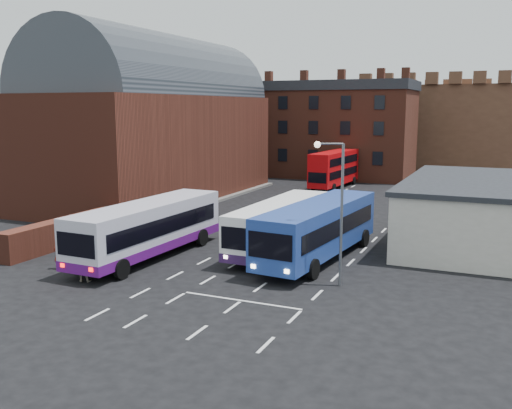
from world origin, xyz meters
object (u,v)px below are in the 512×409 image
at_px(bus_blue, 319,227).
at_px(pedestrian_beige, 83,265).
at_px(bus_white_inbound, 280,222).
at_px(street_lamp, 337,200).
at_px(bus_red_double, 334,169).
at_px(bus_white_outbound, 148,225).
at_px(pedestrian_red, 59,255).

relative_size(bus_blue, pedestrian_beige, 7.03).
height_order(bus_white_inbound, pedestrian_beige, bus_white_inbound).
height_order(bus_blue, street_lamp, street_lamp).
relative_size(bus_red_double, pedestrian_beige, 5.79).
bearing_deg(bus_blue, street_lamp, 122.50).
bearing_deg(bus_red_double, bus_white_inbound, 103.61).
relative_size(bus_blue, bus_red_double, 1.21).
distance_m(bus_white_outbound, pedestrian_beige, 5.55).
bearing_deg(pedestrian_red, street_lamp, -172.90).
bearing_deg(bus_blue, bus_white_inbound, -13.43).
bearing_deg(bus_white_inbound, pedestrian_red, 43.17).
bearing_deg(bus_red_double, pedestrian_beige, 90.95).
relative_size(bus_white_inbound, bus_blue, 0.91).
distance_m(bus_white_inbound, bus_blue, 2.96).
height_order(pedestrian_red, pedestrian_beige, pedestrian_beige).
bearing_deg(bus_blue, pedestrian_red, 37.53).
height_order(bus_white_outbound, pedestrian_red, bus_white_outbound).
xyz_separation_m(bus_blue, pedestrian_red, (-12.61, -7.92, -1.14)).
bearing_deg(bus_red_double, street_lamp, 110.21).
xyz_separation_m(bus_white_outbound, pedestrian_red, (-3.14, -4.19, -1.12)).
distance_m(bus_blue, street_lamp, 5.72).
bearing_deg(pedestrian_beige, bus_white_outbound, -108.12).
bearing_deg(pedestrian_red, bus_white_outbound, -132.21).
bearing_deg(bus_white_outbound, street_lamp, -2.49).
distance_m(bus_white_outbound, bus_blue, 10.18).
bearing_deg(bus_white_inbound, bus_red_double, -79.33).
bearing_deg(bus_white_outbound, bus_blue, 23.26).
relative_size(bus_white_outbound, bus_blue, 0.98).
height_order(bus_white_inbound, street_lamp, street_lamp).
distance_m(bus_red_double, pedestrian_red, 38.36).
distance_m(bus_blue, pedestrian_red, 14.93).
height_order(bus_red_double, street_lamp, street_lamp).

